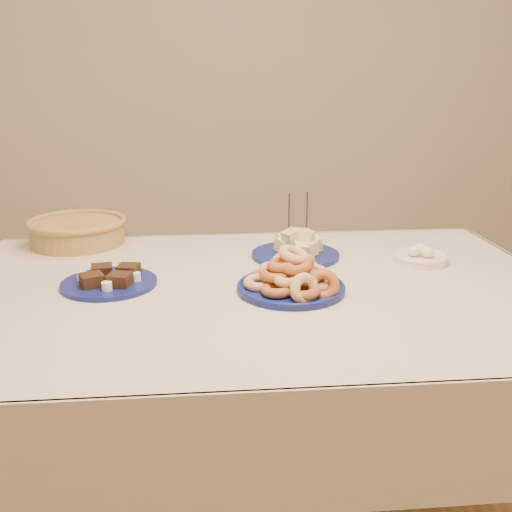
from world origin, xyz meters
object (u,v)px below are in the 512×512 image
(dining_table, at_px, (254,321))
(candle_holder, at_px, (297,245))
(melon_plate, at_px, (298,248))
(brownie_plate, at_px, (110,280))
(egg_bowl, at_px, (420,257))
(wicker_basket, at_px, (78,230))
(donut_platter, at_px, (292,279))

(dining_table, xyz_separation_m, candle_holder, (0.17, 0.32, 0.12))
(dining_table, distance_m, melon_plate, 0.33)
(brownie_plate, relative_size, egg_bowl, 1.46)
(candle_holder, bearing_deg, dining_table, -117.80)
(melon_plate, distance_m, egg_bowl, 0.38)
(wicker_basket, xyz_separation_m, candle_holder, (0.74, -0.14, -0.03))
(wicker_basket, relative_size, candle_holder, 1.86)
(dining_table, height_order, candle_holder, candle_holder)
(brownie_plate, bearing_deg, candle_holder, 27.00)
(brownie_plate, bearing_deg, donut_platter, -10.64)
(wicker_basket, bearing_deg, donut_platter, -38.44)
(dining_table, bearing_deg, brownie_plate, 174.67)
(candle_holder, bearing_deg, donut_platter, -101.16)
(dining_table, bearing_deg, melon_plate, 57.76)
(dining_table, relative_size, wicker_basket, 4.79)
(donut_platter, bearing_deg, egg_bowl, 26.49)
(wicker_basket, bearing_deg, egg_bowl, -15.83)
(dining_table, relative_size, melon_plate, 5.56)
(dining_table, xyz_separation_m, egg_bowl, (0.53, 0.16, 0.12))
(wicker_basket, distance_m, candle_holder, 0.75)
(dining_table, distance_m, brownie_plate, 0.41)
(melon_plate, height_order, wicker_basket, melon_plate)
(donut_platter, distance_m, candle_holder, 0.39)
(melon_plate, distance_m, brownie_plate, 0.60)
(dining_table, relative_size, donut_platter, 4.66)
(melon_plate, bearing_deg, candle_holder, 81.66)
(brownie_plate, xyz_separation_m, egg_bowl, (0.92, 0.12, 0.00))
(melon_plate, xyz_separation_m, egg_bowl, (0.37, -0.10, -0.01))
(brownie_plate, height_order, wicker_basket, wicker_basket)
(donut_platter, bearing_deg, brownie_plate, 169.36)
(wicker_basket, bearing_deg, brownie_plate, -68.49)
(brownie_plate, bearing_deg, wicker_basket, 111.51)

